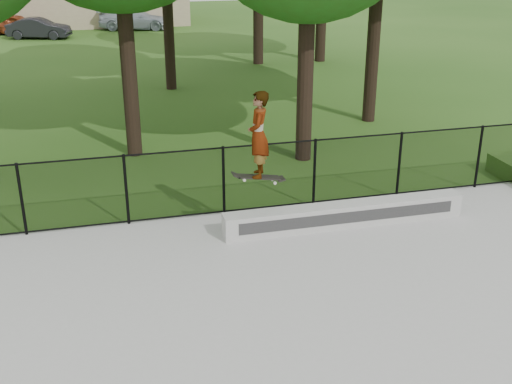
# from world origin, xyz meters

# --- Properties ---
(grind_ledge) EXTENTS (5.04, 0.40, 0.48)m
(grind_ledge) POSITION_xyz_m (2.26, 4.70, 0.30)
(grind_ledge) COLOR #B8B7B2
(grind_ledge) RESTS_ON concrete_slab
(car_a) EXTENTS (3.63, 2.39, 1.16)m
(car_a) POSITION_xyz_m (-6.39, 34.07, 0.58)
(car_a) COLOR maroon
(car_a) RESTS_ON ground
(car_b) EXTENTS (3.31, 2.02, 1.13)m
(car_b) POSITION_xyz_m (-5.01, 32.10, 0.56)
(car_b) COLOR black
(car_b) RESTS_ON ground
(car_c) EXTENTS (4.27, 2.65, 1.25)m
(car_c) POSITION_xyz_m (0.48, 34.34, 0.63)
(car_c) COLOR #98A3AC
(car_c) RESTS_ON ground
(skater_airborne) EXTENTS (0.84, 0.68, 1.78)m
(skater_airborne) POSITION_xyz_m (0.42, 4.67, 2.11)
(skater_airborne) COLOR black
(skater_airborne) RESTS_ON ground
(chainlink_fence) EXTENTS (16.06, 0.06, 1.50)m
(chainlink_fence) POSITION_xyz_m (0.00, 5.90, 0.81)
(chainlink_fence) COLOR black
(chainlink_fence) RESTS_ON concrete_slab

